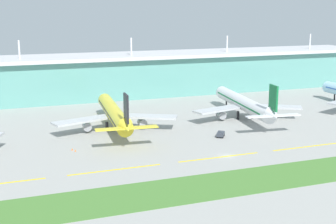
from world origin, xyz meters
TOP-DOWN VIEW (x-y plane):
  - ground_plane at (0.00, 0.00)m, footprint 600.00×600.00m
  - terminal_building at (-0.00, 114.88)m, footprint 288.00×34.00m
  - airliner_near_middle at (-25.57, 45.57)m, footprint 48.57×64.28m
  - airliner_far_middle at (31.34, 44.89)m, footprint 48.36×65.47m
  - taxiway_stripe_mid_west at (-37.00, -0.34)m, footprint 28.00×0.70m
  - taxiway_stripe_centre at (-3.00, -0.34)m, footprint 28.00×0.70m
  - taxiway_stripe_mid_east at (31.00, -0.34)m, footprint 28.00×0.70m
  - grass_verge at (0.00, -21.93)m, footprint 300.00×18.00m
  - pushback_tug at (8.44, 21.32)m, footprint 4.51×4.98m
  - safety_cone_left_wingtip at (-45.66, 23.71)m, footprint 0.56×0.56m
  - safety_cone_nose_front at (-44.90, 21.93)m, footprint 0.56×0.56m

SIDE VIEW (x-z plane):
  - ground_plane at x=0.00m, z-range 0.00..0.00m
  - taxiway_stripe_mid_west at x=-37.00m, z-range 0.00..0.04m
  - taxiway_stripe_centre at x=-3.00m, z-range 0.00..0.04m
  - taxiway_stripe_mid_east at x=31.00m, z-range 0.00..0.04m
  - grass_verge at x=0.00m, z-range 0.00..0.10m
  - safety_cone_left_wingtip at x=-45.66m, z-range 0.00..0.70m
  - safety_cone_nose_front at x=-44.90m, z-range 0.00..0.70m
  - pushback_tug at x=8.44m, z-range 0.18..2.03m
  - airliner_near_middle at x=-25.57m, z-range -3.00..15.90m
  - airliner_far_middle at x=31.34m, z-range -3.00..15.90m
  - terminal_building at x=0.00m, z-range -4.29..27.18m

